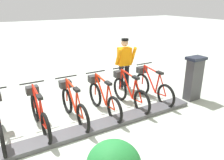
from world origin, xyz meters
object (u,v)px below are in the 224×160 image
object	(u,v)px
bike_docked_4	(39,112)
worker_near_rack	(124,62)
bike_docked_2	(103,97)
payment_kiosk	(194,78)
bike_docked_0	(152,86)
bike_docked_1	(129,91)
bike_docked_3	(73,104)

from	to	relation	value
bike_docked_4	worker_near_rack	size ratio (longest dim) A/B	1.04
bike_docked_2	worker_near_rack	xyz separation A→B (m)	(1.10, -1.37, 0.48)
bike_docked_2	bike_docked_4	xyz separation A→B (m)	(0.00, 1.60, 0.00)
payment_kiosk	bike_docked_0	distance (m)	1.22
bike_docked_0	bike_docked_1	size ratio (longest dim) A/B	1.00
payment_kiosk	worker_near_rack	distance (m)	2.13
bike_docked_0	bike_docked_3	xyz separation A→B (m)	(0.00, 2.40, 0.00)
bike_docked_0	payment_kiosk	bearing A→B (deg)	-118.45
bike_docked_0	worker_near_rack	size ratio (longest dim) A/B	1.04
bike_docked_1	bike_docked_4	xyz separation A→B (m)	(0.00, 2.40, 0.00)
payment_kiosk	bike_docked_1	world-z (taller)	payment_kiosk
bike_docked_0	worker_near_rack	bearing A→B (deg)	12.09
bike_docked_1	bike_docked_3	size ratio (longest dim) A/B	1.00
bike_docked_1	bike_docked_4	distance (m)	2.40
worker_near_rack	bike_docked_2	bearing A→B (deg)	128.86
payment_kiosk	bike_docked_4	world-z (taller)	payment_kiosk
bike_docked_4	worker_near_rack	xyz separation A→B (m)	(1.10, -2.97, 0.48)
bike_docked_2	bike_docked_3	world-z (taller)	same
payment_kiosk	bike_docked_1	bearing A→B (deg)	72.88
payment_kiosk	bike_docked_1	size ratio (longest dim) A/B	0.74
bike_docked_0	bike_docked_3	bearing A→B (deg)	90.00
payment_kiosk	worker_near_rack	size ratio (longest dim) A/B	0.77
bike_docked_1	bike_docked_4	world-z (taller)	same
bike_docked_0	bike_docked_1	world-z (taller)	same
bike_docked_2	bike_docked_1	bearing A→B (deg)	-90.00
bike_docked_1	bike_docked_2	bearing A→B (deg)	90.00
payment_kiosk	bike_docked_3	size ratio (longest dim) A/B	0.74
bike_docked_1	bike_docked_2	distance (m)	0.80
bike_docked_0	bike_docked_4	world-z (taller)	same
payment_kiosk	bike_docked_3	distance (m)	3.51
bike_docked_0	bike_docked_1	distance (m)	0.80
bike_docked_2	bike_docked_0	bearing A→B (deg)	-90.00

